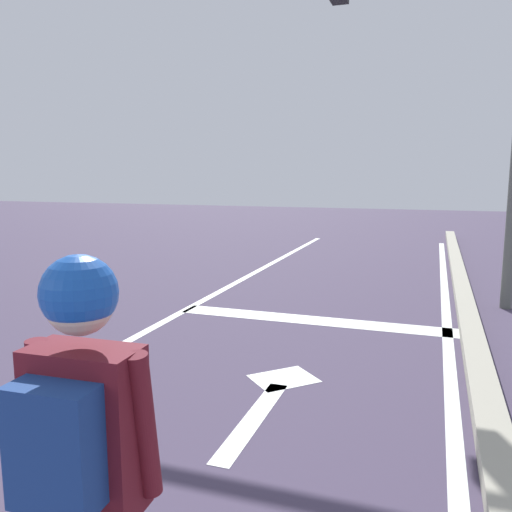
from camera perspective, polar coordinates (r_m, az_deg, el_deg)
name	(u,v)px	position (r m, az deg, el deg)	size (l,w,h in m)	color
lane_line_center	(131,339)	(6.18, -13.50, -8.85)	(0.12, 20.00, 0.01)	silver
lane_line_curbside	(450,377)	(5.29, 20.46, -12.26)	(0.12, 20.00, 0.01)	silver
stop_bar	(313,320)	(6.81, 6.22, -6.98)	(3.57, 0.40, 0.01)	silver
lane_arrow_stem	(253,419)	(4.20, -0.29, -17.36)	(0.16, 1.40, 0.01)	silver
lane_arrow_head	(284,378)	(4.94, 3.04, -13.20)	(0.56, 0.44, 0.01)	silver
curb_strip	(480,373)	(5.28, 23.27, -11.68)	(0.24, 24.00, 0.14)	#A19D8B
skater	(84,444)	(1.77, -18.32, -18.92)	(0.43, 0.59, 1.55)	#375264
traffic_signal_mast	(436,41)	(8.10, 19.04, 21.31)	(5.00, 0.34, 5.38)	#5C6158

